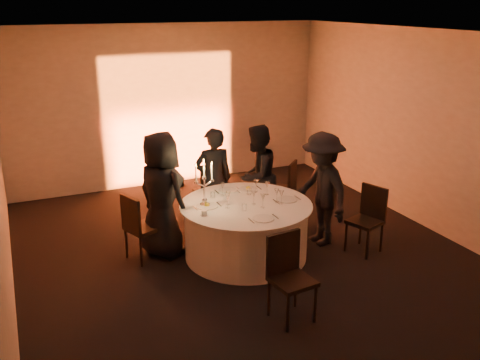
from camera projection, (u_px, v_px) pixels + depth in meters
name	position (u px, v px, depth m)	size (l,w,h in m)	color
floor	(246.00, 255.00, 7.47)	(7.00, 7.00, 0.00)	black
ceiling	(247.00, 33.00, 6.50)	(7.00, 7.00, 0.00)	silver
wall_back	(169.00, 106.00, 10.02)	(7.00, 7.00, 0.00)	#B0AAA3
wall_front	(442.00, 269.00, 3.95)	(7.00, 7.00, 0.00)	#B0AAA3
wall_right	(425.00, 130.00, 8.14)	(7.00, 7.00, 0.00)	#B0AAA3
uplighter_fixture	(177.00, 184.00, 10.22)	(0.25, 0.12, 0.10)	black
banquet_table	(246.00, 230.00, 7.34)	(1.80, 1.80, 0.77)	black
chair_left	(138.00, 224.00, 7.17)	(0.53, 0.53, 0.94)	black
chair_back_left	(212.00, 189.00, 8.42)	(0.44, 0.44, 1.00)	black
chair_back_right	(286.00, 185.00, 8.71)	(0.57, 0.57, 0.91)	black
chair_right	(368.00, 215.00, 7.47)	(0.52, 0.52, 0.94)	black
chair_front	(288.00, 271.00, 5.88)	(0.47, 0.47, 0.98)	black
guest_left	(162.00, 195.00, 7.23)	(0.86, 0.56, 1.76)	black
guest_back_left	(214.00, 180.00, 8.07)	(0.59, 0.38, 1.61)	black
guest_back_right	(257.00, 176.00, 8.28)	(0.78, 0.61, 1.60)	black
guest_right	(322.00, 189.00, 7.61)	(1.07, 0.61, 1.65)	black
plate_left	(207.00, 205.00, 7.12)	(0.36, 0.30, 0.08)	white
plate_back_left	(228.00, 190.00, 7.72)	(0.36, 0.27, 0.01)	white
plate_back_right	(248.00, 189.00, 7.76)	(0.35, 0.28, 0.08)	white
plate_right	(287.00, 199.00, 7.36)	(0.36, 0.28, 0.01)	white
plate_front	(263.00, 219.00, 6.72)	(0.36, 0.28, 0.01)	white
coffee_cup	(204.00, 213.00, 6.84)	(0.11, 0.11, 0.07)	white
candelabra	(204.00, 189.00, 7.10)	(0.28, 0.13, 0.66)	white
wine_glass_a	(256.00, 183.00, 7.62)	(0.07, 0.07, 0.19)	white
wine_glass_b	(267.00, 185.00, 7.52)	(0.07, 0.07, 0.19)	white
wine_glass_c	(254.00, 195.00, 7.16)	(0.07, 0.07, 0.19)	white
wine_glass_d	(263.00, 198.00, 7.05)	(0.07, 0.07, 0.19)	white
wine_glass_e	(281.00, 194.00, 7.17)	(0.07, 0.07, 0.19)	white
wine_glass_f	(277.00, 193.00, 7.24)	(0.07, 0.07, 0.19)	white
wine_glass_g	(228.00, 198.00, 7.03)	(0.07, 0.07, 0.19)	white
wine_glass_h	(228.00, 195.00, 7.14)	(0.07, 0.07, 0.19)	white
wine_glass_i	(223.00, 186.00, 7.49)	(0.07, 0.07, 0.19)	white
tumbler_a	(213.00, 195.00, 7.42)	(0.07, 0.07, 0.09)	white
tumbler_b	(244.00, 207.00, 6.98)	(0.07, 0.07, 0.09)	white
tumbler_c	(249.00, 192.00, 7.55)	(0.07, 0.07, 0.09)	white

